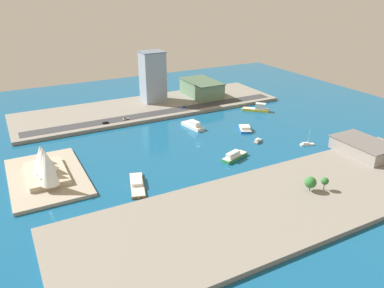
{
  "coord_description": "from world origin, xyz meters",
  "views": [
    {
      "loc": [
        -219.89,
        121.56,
        107.95
      ],
      "look_at": [
        -9.62,
        10.2,
        5.11
      ],
      "focal_mm": 35.29,
      "sensor_mm": 36.0,
      "label": 1
    }
  ],
  "objects_px": {
    "terminal_long_green": "(201,88)",
    "suv_black": "(105,122)",
    "opera_landmark": "(45,164)",
    "barge_flat_brown": "(137,183)",
    "ferry_yellow_fast": "(258,108)",
    "catamaran_blue": "(245,128)",
    "ferry_white_commuter": "(193,125)",
    "hatchback_blue": "(183,107)",
    "yacht_sleek_gray": "(258,141)",
    "carpark_squat_concrete": "(363,147)",
    "ferry_green_doubledeck": "(234,156)",
    "traffic_light_waterfront": "(186,107)",
    "tower_tall_glass": "(153,77)",
    "sailboat_small_white": "(307,144)",
    "van_white": "(126,119)"
  },
  "relations": [
    {
      "from": "terminal_long_green",
      "to": "suv_black",
      "type": "relative_size",
      "value": 8.96
    },
    {
      "from": "opera_landmark",
      "to": "terminal_long_green",
      "type": "bearing_deg",
      "value": -57.13
    },
    {
      "from": "barge_flat_brown",
      "to": "ferry_yellow_fast",
      "type": "distance_m",
      "value": 163.09
    },
    {
      "from": "catamaran_blue",
      "to": "suv_black",
      "type": "xyz_separation_m",
      "value": [
        59.02,
        94.93,
        2.17
      ]
    },
    {
      "from": "ferry_white_commuter",
      "to": "hatchback_blue",
      "type": "bearing_deg",
      "value": -16.83
    },
    {
      "from": "yacht_sleek_gray",
      "to": "ferry_yellow_fast",
      "type": "bearing_deg",
      "value": -36.88
    },
    {
      "from": "barge_flat_brown",
      "to": "suv_black",
      "type": "bearing_deg",
      "value": -6.11
    },
    {
      "from": "ferry_yellow_fast",
      "to": "carpark_squat_concrete",
      "type": "distance_m",
      "value": 111.42
    },
    {
      "from": "carpark_squat_concrete",
      "to": "opera_landmark",
      "type": "bearing_deg",
      "value": 71.08
    },
    {
      "from": "ferry_green_doubledeck",
      "to": "hatchback_blue",
      "type": "distance_m",
      "value": 106.72
    },
    {
      "from": "yacht_sleek_gray",
      "to": "terminal_long_green",
      "type": "relative_size",
      "value": 0.21
    },
    {
      "from": "barge_flat_brown",
      "to": "ferry_yellow_fast",
      "type": "bearing_deg",
      "value": -61.73
    },
    {
      "from": "terminal_long_green",
      "to": "opera_landmark",
      "type": "distance_m",
      "value": 194.32
    },
    {
      "from": "ferry_yellow_fast",
      "to": "ferry_white_commuter",
      "type": "bearing_deg",
      "value": 98.17
    },
    {
      "from": "ferry_white_commuter",
      "to": "carpark_squat_concrete",
      "type": "relative_size",
      "value": 0.64
    },
    {
      "from": "yacht_sleek_gray",
      "to": "hatchback_blue",
      "type": "bearing_deg",
      "value": 9.65
    },
    {
      "from": "ferry_white_commuter",
      "to": "opera_landmark",
      "type": "relative_size",
      "value": 0.57
    },
    {
      "from": "traffic_light_waterfront",
      "to": "ferry_yellow_fast",
      "type": "bearing_deg",
      "value": -110.24
    },
    {
      "from": "tower_tall_glass",
      "to": "ferry_yellow_fast",
      "type": "bearing_deg",
      "value": -131.5
    },
    {
      "from": "barge_flat_brown",
      "to": "tower_tall_glass",
      "type": "relative_size",
      "value": 0.63
    },
    {
      "from": "catamaran_blue",
      "to": "tower_tall_glass",
      "type": "xyz_separation_m",
      "value": [
        99.5,
        36.15,
        24.58
      ]
    },
    {
      "from": "ferry_white_commuter",
      "to": "barge_flat_brown",
      "type": "height_order",
      "value": "ferry_white_commuter"
    },
    {
      "from": "terminal_long_green",
      "to": "traffic_light_waterfront",
      "type": "relative_size",
      "value": 7.09
    },
    {
      "from": "suv_black",
      "to": "opera_landmark",
      "type": "distance_m",
      "value": 90.33
    },
    {
      "from": "carpark_squat_concrete",
      "to": "traffic_light_waterfront",
      "type": "height_order",
      "value": "carpark_squat_concrete"
    },
    {
      "from": "sailboat_small_white",
      "to": "yacht_sleek_gray",
      "type": "bearing_deg",
      "value": 53.28
    },
    {
      "from": "ferry_green_doubledeck",
      "to": "ferry_white_commuter",
      "type": "height_order",
      "value": "ferry_white_commuter"
    },
    {
      "from": "yacht_sleek_gray",
      "to": "terminal_long_green",
      "type": "bearing_deg",
      "value": -9.09
    },
    {
      "from": "suv_black",
      "to": "tower_tall_glass",
      "type": "bearing_deg",
      "value": -55.45
    },
    {
      "from": "catamaran_blue",
      "to": "terminal_long_green",
      "type": "distance_m",
      "value": 94.74
    },
    {
      "from": "sailboat_small_white",
      "to": "ferry_green_doubledeck",
      "type": "relative_size",
      "value": 0.57
    },
    {
      "from": "catamaran_blue",
      "to": "carpark_squat_concrete",
      "type": "distance_m",
      "value": 87.07
    },
    {
      "from": "yacht_sleek_gray",
      "to": "ferry_white_commuter",
      "type": "bearing_deg",
      "value": 30.36
    },
    {
      "from": "ferry_green_doubledeck",
      "to": "ferry_yellow_fast",
      "type": "distance_m",
      "value": 104.72
    },
    {
      "from": "catamaran_blue",
      "to": "barge_flat_brown",
      "type": "relative_size",
      "value": 0.62
    },
    {
      "from": "sailboat_small_white",
      "to": "van_white",
      "type": "height_order",
      "value": "sailboat_small_white"
    },
    {
      "from": "sailboat_small_white",
      "to": "carpark_squat_concrete",
      "type": "distance_m",
      "value": 37.23
    },
    {
      "from": "carpark_squat_concrete",
      "to": "opera_landmark",
      "type": "relative_size",
      "value": 0.89
    },
    {
      "from": "terminal_long_green",
      "to": "yacht_sleek_gray",
      "type": "bearing_deg",
      "value": 170.91
    },
    {
      "from": "ferry_white_commuter",
      "to": "traffic_light_waterfront",
      "type": "bearing_deg",
      "value": -17.87
    },
    {
      "from": "ferry_yellow_fast",
      "to": "opera_landmark",
      "type": "bearing_deg",
      "value": 103.78
    },
    {
      "from": "ferry_yellow_fast",
      "to": "yacht_sleek_gray",
      "type": "bearing_deg",
      "value": 143.12
    },
    {
      "from": "barge_flat_brown",
      "to": "hatchback_blue",
      "type": "relative_size",
      "value": 6.82
    },
    {
      "from": "yacht_sleek_gray",
      "to": "barge_flat_brown",
      "type": "xyz_separation_m",
      "value": [
        -18.99,
        99.94,
        0.24
      ]
    },
    {
      "from": "barge_flat_brown",
      "to": "opera_landmark",
      "type": "relative_size",
      "value": 0.69
    },
    {
      "from": "carpark_squat_concrete",
      "to": "opera_landmark",
      "type": "xyz_separation_m",
      "value": [
        65.18,
        190.17,
        3.09
      ]
    },
    {
      "from": "traffic_light_waterfront",
      "to": "barge_flat_brown",
      "type": "bearing_deg",
      "value": 140.44
    },
    {
      "from": "ferry_white_commuter",
      "to": "hatchback_blue",
      "type": "xyz_separation_m",
      "value": [
        42.21,
        -12.76,
        1.37
      ]
    },
    {
      "from": "catamaran_blue",
      "to": "tower_tall_glass",
      "type": "bearing_deg",
      "value": 19.97
    },
    {
      "from": "yacht_sleek_gray",
      "to": "tower_tall_glass",
      "type": "relative_size",
      "value": 0.21
    }
  ]
}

